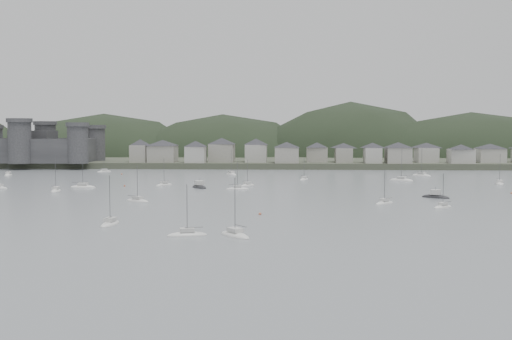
{
  "coord_description": "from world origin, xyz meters",
  "views": [
    {
      "loc": [
        11.02,
        -132.51,
        19.51
      ],
      "look_at": [
        0.0,
        75.0,
        6.0
      ],
      "focal_mm": 43.67,
      "sensor_mm": 36.0,
      "label": 1
    }
  ],
  "objects": [
    {
      "name": "motor_launch_far",
      "position": [
        -19.05,
        74.03,
        0.28
      ],
      "size": [
        7.55,
        9.55,
        4.17
      ],
      "rotation": [
        0.0,
        0.0,
        3.68
      ],
      "color": "black",
      "rests_on": "ground"
    },
    {
      "name": "mooring_buoys",
      "position": [
        -23.5,
        61.82,
        0.15
      ],
      "size": [
        173.23,
        125.41,
        0.7
      ],
      "color": "#B95D3D",
      "rests_on": "ground"
    },
    {
      "name": "castle",
      "position": [
        -120.0,
        179.8,
        10.96
      ],
      "size": [
        66.0,
        43.0,
        20.0
      ],
      "color": "#343437",
      "rests_on": "far_shore_land"
    },
    {
      "name": "sailboat_lead",
      "position": [
        -13.9,
        135.23,
        0.17
      ],
      "size": [
        6.53,
        9.0,
        11.91
      ],
      "rotation": [
        0.0,
        0.0,
        3.63
      ],
      "color": "silver",
      "rests_on": "ground"
    },
    {
      "name": "moored_fleet",
      "position": [
        -6.44,
        60.78,
        0.18
      ],
      "size": [
        265.28,
        177.56,
        12.91
      ],
      "color": "silver",
      "rests_on": "ground"
    },
    {
      "name": "motor_launch_near",
      "position": [
        53.05,
        47.3,
        0.29
      ],
      "size": [
        8.52,
        7.09,
        3.97
      ],
      "rotation": [
        0.0,
        0.0,
        0.98
      ],
      "color": "black",
      "rests_on": "ground"
    },
    {
      "name": "far_shore_land",
      "position": [
        0.0,
        295.0,
        1.5
      ],
      "size": [
        900.0,
        250.0,
        3.0
      ],
      "primitive_type": "cube",
      "color": "#383D2D",
      "rests_on": "ground"
    },
    {
      "name": "ground",
      "position": [
        0.0,
        0.0,
        0.0
      ],
      "size": [
        900.0,
        900.0,
        0.0
      ],
      "primitive_type": "plane",
      "color": "slate",
      "rests_on": "ground"
    },
    {
      "name": "waterfront_town",
      "position": [
        50.59,
        183.34,
        8.66
      ],
      "size": [
        451.48,
        28.46,
        12.92
      ],
      "color": "gray",
      "rests_on": "far_shore_land"
    },
    {
      "name": "forested_ridge",
      "position": [
        4.83,
        269.4,
        -11.28
      ],
      "size": [
        851.55,
        103.94,
        102.57
      ],
      "color": "black",
      "rests_on": "ground"
    }
  ]
}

